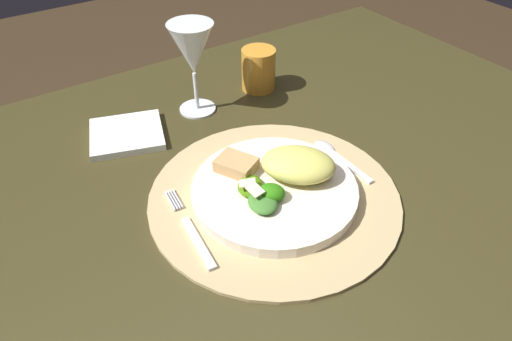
# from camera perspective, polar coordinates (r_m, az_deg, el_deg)

# --- Properties ---
(dining_table) EXTENTS (1.42, 0.93, 0.70)m
(dining_table) POSITION_cam_1_polar(r_m,az_deg,el_deg) (0.80, -1.90, -6.85)
(dining_table) COLOR #383218
(dining_table) RESTS_ON ground
(placemat) EXTENTS (0.38, 0.38, 0.01)m
(placemat) POSITION_cam_1_polar(r_m,az_deg,el_deg) (0.71, 2.26, -3.19)
(placemat) COLOR tan
(placemat) RESTS_ON dining_table
(dinner_plate) EXTENTS (0.25, 0.25, 0.02)m
(dinner_plate) POSITION_cam_1_polar(r_m,az_deg,el_deg) (0.70, 2.28, -2.46)
(dinner_plate) COLOR silver
(dinner_plate) RESTS_ON placemat
(pasta_serving) EXTENTS (0.14, 0.14, 0.04)m
(pasta_serving) POSITION_cam_1_polar(r_m,az_deg,el_deg) (0.70, 5.22, 0.74)
(pasta_serving) COLOR #D9D360
(pasta_serving) RESTS_ON dinner_plate
(salad_greens) EXTENTS (0.07, 0.10, 0.03)m
(salad_greens) POSITION_cam_1_polar(r_m,az_deg,el_deg) (0.67, 0.73, -2.91)
(salad_greens) COLOR #40782D
(salad_greens) RESTS_ON dinner_plate
(bread_piece) EXTENTS (0.07, 0.07, 0.02)m
(bread_piece) POSITION_cam_1_polar(r_m,az_deg,el_deg) (0.72, -2.36, 0.76)
(bread_piece) COLOR tan
(bread_piece) RESTS_ON dinner_plate
(fork) EXTENTS (0.03, 0.17, 0.00)m
(fork) POSITION_cam_1_polar(r_m,az_deg,el_deg) (0.66, -8.02, -7.38)
(fork) COLOR silver
(fork) RESTS_ON placemat
(spoon) EXTENTS (0.03, 0.13, 0.01)m
(spoon) POSITION_cam_1_polar(r_m,az_deg,el_deg) (0.79, 9.53, 2.08)
(spoon) COLOR silver
(spoon) RESTS_ON placemat
(napkin) EXTENTS (0.16, 0.15, 0.01)m
(napkin) POSITION_cam_1_polar(r_m,az_deg,el_deg) (0.87, -15.69, 4.36)
(napkin) COLOR white
(napkin) RESTS_ON dining_table
(wine_glass) EXTENTS (0.08, 0.08, 0.17)m
(wine_glass) POSITION_cam_1_polar(r_m,az_deg,el_deg) (0.86, -7.88, 14.37)
(wine_glass) COLOR silver
(wine_glass) RESTS_ON dining_table
(amber_tumbler) EXTENTS (0.07, 0.07, 0.09)m
(amber_tumbler) POSITION_cam_1_polar(r_m,az_deg,el_deg) (0.97, 0.31, 12.39)
(amber_tumbler) COLOR orange
(amber_tumbler) RESTS_ON dining_table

